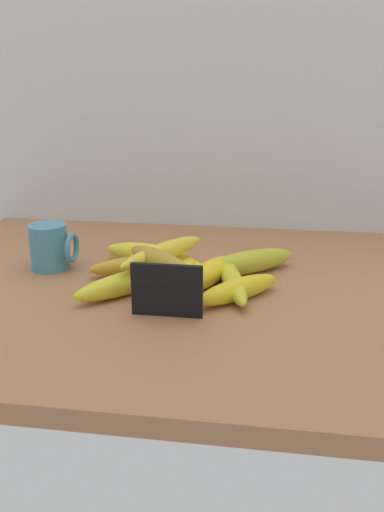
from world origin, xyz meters
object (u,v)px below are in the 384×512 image
banana_3 (249,262)px  banana_11 (161,262)px  coffee_mug (51,247)px  banana_7 (147,254)px  banana_10 (233,281)px  banana_2 (208,274)px  banana_0 (180,279)px  banana_5 (137,265)px  banana_12 (163,252)px  banana_8 (238,289)px  banana_9 (168,271)px  banana_4 (127,283)px  chalkboard_sign (167,292)px  banana_6 (154,280)px  banana_1 (164,261)px

banana_3 → banana_11: (-14.06, -11.73, 3.48)cm
coffee_mug → banana_7: bearing=16.3°
banana_10 → banana_2: bearing=160.1°
banana_0 → banana_2: (4.55, 2.56, 0.25)cm
banana_5 → banana_12: banana_12 is taller
banana_0 → banana_7: (-8.58, 11.75, 0.15)cm
banana_7 → banana_8: (18.82, -14.78, -0.17)cm
banana_7 → banana_9: size_ratio=1.04×
banana_4 → banana_12: size_ratio=0.96×
chalkboard_sign → banana_0: (0.18, 10.59, -1.98)cm
chalkboard_sign → banana_7: (-8.40, 22.34, -1.83)cm
coffee_mug → banana_9: (23.17, -3.17, -2.44)cm
coffee_mug → banana_5: coffee_mug is taller
banana_10 → banana_5: bearing=164.7°
banana_0 → banana_6: bearing=-163.9°
chalkboard_sign → banana_4: (-8.35, 7.24, -1.88)cm
banana_2 → banana_6: (-8.78, -3.78, -0.23)cm
banana_3 → banana_6: size_ratio=1.12×
chalkboard_sign → banana_7: bearing=110.6°
banana_5 → banana_8: (19.25, -8.91, 0.08)cm
coffee_mug → banana_0: 26.85cm
banana_5 → banana_6: 8.56cm
banana_5 → banana_6: bearing=-56.0°
banana_0 → banana_4: banana_4 is taller
banana_7 → banana_10: 20.62cm
banana_4 → banana_11: size_ratio=1.11×
banana_1 → banana_9: (1.99, -5.71, 0.23)cm
chalkboard_sign → coffee_mug: (-25.72, 17.27, 0.45)cm
banana_4 → banana_5: (-0.48, 9.24, -0.19)cm
coffee_mug → banana_3: bearing=4.3°
banana_9 → banana_10: 11.99cm
banana_11 → banana_1: bearing=99.6°
coffee_mug → banana_12: bearing=-8.3°
banana_4 → banana_10: (17.52, 4.32, -0.26)cm
chalkboard_sign → banana_0: bearing=89.1°
banana_3 → chalkboard_sign: bearing=-119.7°
coffee_mug → chalkboard_sign: bearing=-33.9°
banana_7 → banana_11: (5.81, -13.99, 3.62)cm
banana_7 → banana_10: (17.57, -10.79, -0.31)cm
banana_1 → banana_10: banana_10 is taller
banana_2 → banana_3: size_ratio=0.87×
banana_5 → banana_9: bearing=-20.7°
banana_9 → banana_0: bearing=-52.2°
banana_5 → banana_11: size_ratio=1.00×
banana_0 → banana_8: bearing=-16.5°
banana_2 → banana_5: (-13.56, 3.32, -0.35)cm
banana_1 → banana_5: (-4.30, -3.33, 0.15)cm
banana_0 → banana_4: size_ratio=1.02×
banana_1 → banana_12: (1.09, -5.80, 3.76)cm
chalkboard_sign → banana_6: chalkboard_sign is taller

